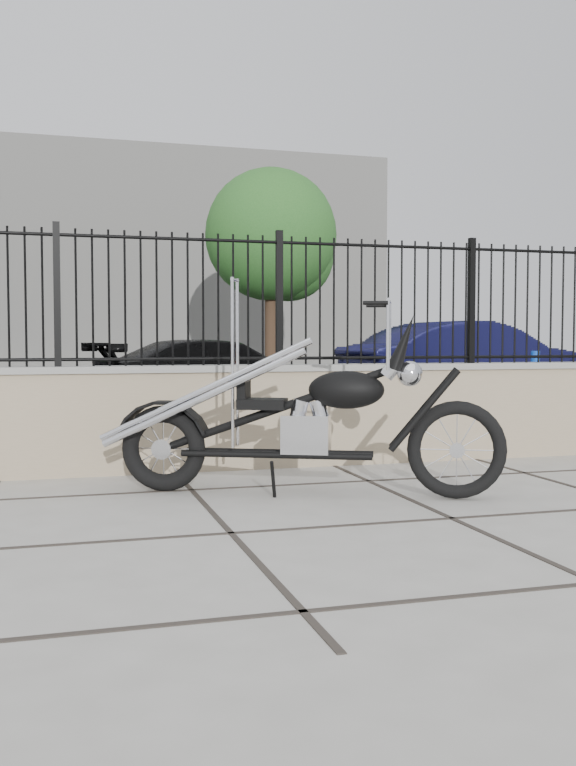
# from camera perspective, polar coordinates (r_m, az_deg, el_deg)

# --- Properties ---
(ground_plane) EXTENTS (90.00, 90.00, 0.00)m
(ground_plane) POSITION_cam_1_polar(r_m,az_deg,el_deg) (5.07, -4.02, -10.52)
(ground_plane) COLOR #99968E
(ground_plane) RESTS_ON ground
(parking_lot) EXTENTS (30.00, 30.00, 0.00)m
(parking_lot) POSITION_cam_1_polar(r_m,az_deg,el_deg) (17.39, -12.66, -0.98)
(parking_lot) COLOR black
(parking_lot) RESTS_ON ground
(retaining_wall) EXTENTS (14.00, 0.36, 0.96)m
(retaining_wall) POSITION_cam_1_polar(r_m,az_deg,el_deg) (7.43, -8.07, -2.48)
(retaining_wall) COLOR gray
(retaining_wall) RESTS_ON ground_plane
(iron_fence) EXTENTS (14.00, 0.08, 1.20)m
(iron_fence) POSITION_cam_1_polar(r_m,az_deg,el_deg) (7.40, -8.14, 5.87)
(iron_fence) COLOR black
(iron_fence) RESTS_ON retaining_wall
(background_building) EXTENTS (22.00, 6.00, 8.00)m
(background_building) POSITION_cam_1_polar(r_m,az_deg,el_deg) (31.46, -14.29, 8.04)
(background_building) COLOR beige
(background_building) RESTS_ON ground_plane
(chopper_motorcycle) EXTENTS (2.77, 1.63, 1.69)m
(chopper_motorcycle) POSITION_cam_1_polar(r_m,az_deg,el_deg) (6.17, 0.77, -0.14)
(chopper_motorcycle) COLOR black
(chopper_motorcycle) RESTS_ON ground_plane
(car_black) EXTENTS (4.43, 2.64, 1.20)m
(car_black) POSITION_cam_1_polar(r_m,az_deg,el_deg) (13.07, -4.77, 0.43)
(car_black) COLOR black
(car_black) RESTS_ON parking_lot
(car_blue) EXTENTS (4.70, 2.01, 1.51)m
(car_blue) POSITION_cam_1_polar(r_m,az_deg,el_deg) (14.30, 12.84, 1.19)
(car_blue) COLOR black
(car_blue) RESTS_ON parking_lot
(bollard_b) EXTENTS (0.12, 0.12, 0.88)m
(bollard_b) POSITION_cam_1_polar(r_m,az_deg,el_deg) (10.15, -0.30, -1.20)
(bollard_b) COLOR blue
(bollard_b) RESTS_ON ground_plane
(bollard_c) EXTENTS (0.14, 0.14, 1.04)m
(bollard_c) POSITION_cam_1_polar(r_m,az_deg,el_deg) (12.02, 16.98, -0.30)
(bollard_c) COLOR #0B4DB1
(bollard_c) RESTS_ON ground_plane
(tree_right) EXTENTS (3.55, 3.55, 5.99)m
(tree_right) POSITION_cam_1_polar(r_m,az_deg,el_deg) (22.16, -1.21, 10.80)
(tree_right) COLOR #382619
(tree_right) RESTS_ON ground_plane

